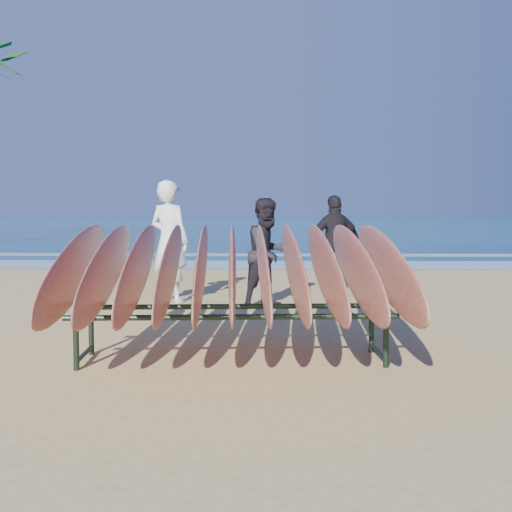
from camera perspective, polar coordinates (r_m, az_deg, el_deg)
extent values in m
plane|color=tan|center=(7.13, -0.18, -8.13)|extent=(120.00, 120.00, 0.00)
plane|color=navy|center=(61.98, 1.43, 2.99)|extent=(160.00, 160.00, 0.00)
plane|color=white|center=(17.03, 0.88, -0.78)|extent=(160.00, 160.00, 0.00)
plane|color=white|center=(20.52, 1.01, 0.10)|extent=(160.00, 160.00, 0.00)
cylinder|color=black|center=(6.35, -15.70, -7.56)|extent=(0.06, 0.06, 0.50)
cylinder|color=black|center=(6.35, 11.49, -7.48)|extent=(0.06, 0.06, 0.50)
cylinder|color=black|center=(6.97, -14.44, -6.47)|extent=(0.06, 0.06, 0.50)
cylinder|color=black|center=(6.97, 10.23, -6.40)|extent=(0.06, 0.06, 0.50)
cylinder|color=black|center=(6.13, -2.12, -5.45)|extent=(3.20, 0.26, 0.06)
cylinder|color=black|center=(6.77, -2.11, -4.51)|extent=(3.20, 0.26, 0.06)
cylinder|color=black|center=(6.70, -15.01, -8.41)|extent=(0.09, 0.65, 0.04)
cylinder|color=black|center=(6.69, 10.81, -8.34)|extent=(0.09, 0.65, 0.04)
ellipsoid|color=maroon|center=(6.58, -15.76, -1.11)|extent=(0.27, 3.01, 1.15)
ellipsoid|color=maroon|center=(6.51, -13.11, -1.11)|extent=(0.27, 3.01, 1.15)
ellipsoid|color=maroon|center=(6.46, -10.41, -1.11)|extent=(0.27, 3.01, 1.15)
ellipsoid|color=maroon|center=(6.42, -7.67, -1.11)|extent=(0.27, 3.01, 1.15)
ellipsoid|color=maroon|center=(6.40, -4.90, -1.11)|extent=(0.27, 3.01, 1.15)
ellipsoid|color=maroon|center=(6.39, -2.13, -1.10)|extent=(0.27, 3.01, 1.15)
ellipsoid|color=maroon|center=(6.40, 0.65, -1.09)|extent=(0.27, 3.01, 1.15)
ellipsoid|color=maroon|center=(6.42, 3.42, -1.08)|extent=(0.27, 3.01, 1.15)
ellipsoid|color=maroon|center=(6.46, 6.15, -1.07)|extent=(0.27, 3.01, 1.15)
ellipsoid|color=maroon|center=(6.51, 8.86, -1.05)|extent=(0.27, 3.01, 1.15)
ellipsoid|color=maroon|center=(6.58, 11.51, -1.03)|extent=(0.27, 3.01, 1.15)
imported|color=silver|center=(10.49, -7.72, 1.30)|extent=(0.86, 0.77, 1.97)
imported|color=black|center=(9.89, 1.06, 0.31)|extent=(1.03, 1.02, 1.68)
imported|color=black|center=(11.94, 7.06, 1.17)|extent=(1.11, 0.72, 1.76)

